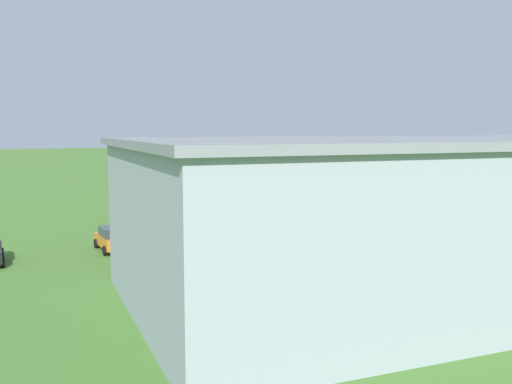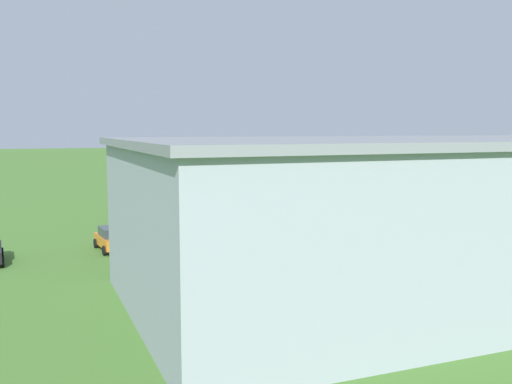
% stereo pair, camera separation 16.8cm
% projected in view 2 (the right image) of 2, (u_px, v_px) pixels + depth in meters
% --- Properties ---
extents(ground_plane, '(400.00, 400.00, 0.00)m').
position_uv_depth(ground_plane, '(221.00, 209.00, 58.71)').
color(ground_plane, '#47752D').
extents(hangar, '(36.28, 16.63, 7.79)m').
position_uv_depth(hangar, '(473.00, 212.00, 30.01)').
color(hangar, '#99A3AD').
rests_on(hangar, ground_plane).
extents(biplane, '(7.37, 9.13, 4.05)m').
position_uv_depth(biplane, '(209.00, 175.00, 52.18)').
color(biplane, '#B21E1E').
extents(car_blue, '(2.23, 4.19, 1.64)m').
position_uv_depth(car_blue, '(484.00, 211.00, 51.78)').
color(car_blue, '#23389E').
rests_on(car_blue, ground_plane).
extents(car_orange, '(2.26, 4.13, 1.60)m').
position_uv_depth(car_orange, '(112.00, 238.00, 38.83)').
color(car_orange, orange).
rests_on(car_orange, ground_plane).
extents(person_at_fence_line, '(0.54, 0.54, 1.60)m').
position_uv_depth(person_at_fence_line, '(270.00, 218.00, 47.73)').
color(person_at_fence_line, orange).
rests_on(person_at_fence_line, ground_plane).
extents(person_walking_on_apron, '(0.45, 0.45, 1.67)m').
position_uv_depth(person_walking_on_apron, '(326.00, 214.00, 50.18)').
color(person_walking_on_apron, '#3F3F47').
rests_on(person_walking_on_apron, ground_plane).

